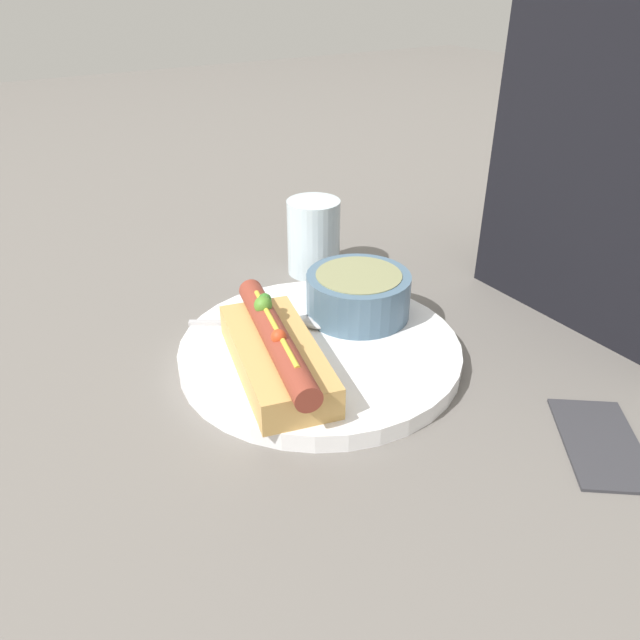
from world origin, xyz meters
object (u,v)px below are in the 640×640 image
hot_dog (276,352)px  soup_bowl (358,293)px  drinking_glass (314,237)px  spoon (301,322)px

hot_dog → soup_bowl: size_ratio=1.79×
soup_bowl → drinking_glass: drinking_glass is taller
drinking_glass → hot_dog: bearing=-39.4°
hot_dog → spoon: hot_dog is taller
soup_bowl → drinking_glass: 0.16m
soup_bowl → drinking_glass: (-0.15, 0.04, 0.00)m
spoon → drinking_glass: size_ratio=1.48×
soup_bowl → spoon: soup_bowl is taller
hot_dog → spoon: bearing=147.6°
hot_dog → soup_bowl: hot_dog is taller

